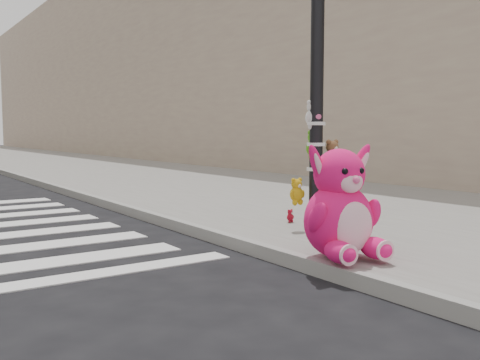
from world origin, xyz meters
TOP-DOWN VIEW (x-y plane):
  - ground at (0.00, 0.00)m, footprint 120.00×120.00m
  - sidewalk_near at (5.00, 10.00)m, footprint 7.00×80.00m
  - curb_edge at (1.55, 10.00)m, footprint 0.12×80.00m
  - bld_near at (10.50, 20.00)m, footprint 5.00×60.00m
  - signal_pole at (2.62, 1.81)m, footprint 0.67×0.49m
  - pink_bunny at (1.79, 0.57)m, footprint 0.80×0.90m
  - red_teddy at (2.70, 2.40)m, footprint 0.13×0.10m

SIDE VIEW (x-z plane):
  - ground at x=0.00m, z-range 0.00..0.00m
  - sidewalk_near at x=5.00m, z-range 0.00..0.14m
  - curb_edge at x=1.55m, z-range -0.01..0.15m
  - red_teddy at x=2.70m, z-range 0.14..0.32m
  - pink_bunny at x=1.79m, z-range 0.04..1.15m
  - signal_pole at x=2.62m, z-range -0.16..3.84m
  - bld_near at x=10.50m, z-range 0.00..10.00m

